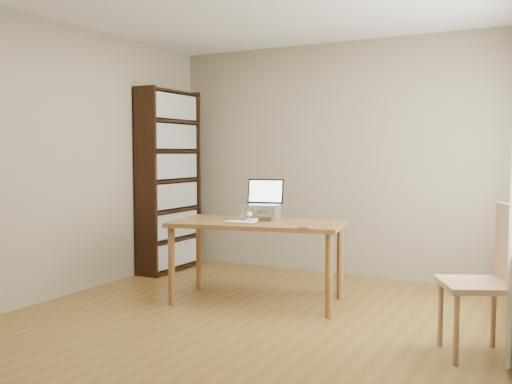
# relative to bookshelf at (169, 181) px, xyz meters

# --- Properties ---
(room) EXTENTS (4.04, 4.54, 2.64)m
(room) POSITION_rel_bookshelf_xyz_m (1.86, -1.54, 0.25)
(room) COLOR brown
(room) RESTS_ON ground
(bookshelf) EXTENTS (0.30, 0.90, 2.10)m
(bookshelf) POSITION_rel_bookshelf_xyz_m (0.00, 0.00, 0.00)
(bookshelf) COLOR black
(bookshelf) RESTS_ON ground
(desk) EXTENTS (1.66, 1.06, 0.75)m
(desk) POSITION_rel_bookshelf_xyz_m (1.58, -0.80, -0.39)
(desk) COLOR brown
(desk) RESTS_ON ground
(laptop_stand) EXTENTS (0.32, 0.25, 0.13)m
(laptop_stand) POSITION_rel_bookshelf_xyz_m (1.58, -0.72, -0.22)
(laptop_stand) COLOR silver
(laptop_stand) RESTS_ON desk
(laptop) EXTENTS (0.39, 0.35, 0.24)m
(laptop) POSITION_rel_bookshelf_xyz_m (1.58, -0.66, -0.11)
(laptop) COLOR silver
(laptop) RESTS_ON laptop_stand
(keyboard) EXTENTS (0.30, 0.16, 0.02)m
(keyboard) POSITION_rel_bookshelf_xyz_m (1.53, -1.02, -0.29)
(keyboard) COLOR silver
(keyboard) RESTS_ON desk
(coaster) EXTENTS (0.10, 0.10, 0.01)m
(coaster) POSITION_rel_bookshelf_xyz_m (2.14, -1.05, -0.30)
(coaster) COLOR brown
(coaster) RESTS_ON desk
(cat) EXTENTS (0.26, 0.49, 0.16)m
(cat) POSITION_rel_bookshelf_xyz_m (1.56, -0.69, -0.23)
(cat) COLOR #4D433D
(cat) RESTS_ON desk
(chair) EXTENTS (0.61, 0.61, 1.03)m
(chair) POSITION_rel_bookshelf_xyz_m (3.61, -1.36, -0.49)
(chair) COLOR tan
(chair) RESTS_ON ground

